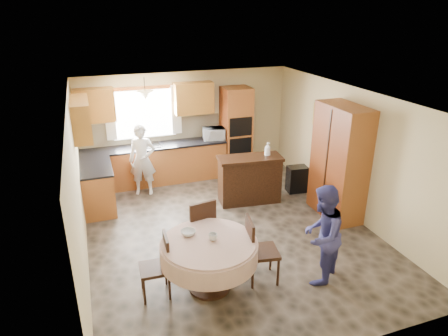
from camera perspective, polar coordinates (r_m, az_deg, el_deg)
floor at (r=7.48m, az=0.79°, el=-9.09°), size 5.00×6.00×0.01m
ceiling at (r=6.54m, az=0.91°, el=9.98°), size 5.00×6.00×0.01m
wall_back at (r=9.63m, az=-5.37°, el=6.21°), size 5.00×0.02×2.50m
wall_front at (r=4.56m, az=14.38°, el=-13.82°), size 5.00×0.02×2.50m
wall_left at (r=6.55m, az=-20.16°, el=-2.95°), size 0.02×6.00×2.50m
wall_right at (r=8.07m, az=17.76°, el=2.05°), size 0.02×6.00×2.50m
window at (r=9.34m, az=-11.41°, el=7.59°), size 1.40×0.03×1.10m
curtain_left at (r=9.21m, az=-16.03°, el=7.29°), size 0.22×0.02×1.15m
curtain_right at (r=9.41m, az=-6.84°, el=8.29°), size 0.22×0.02×1.15m
base_cab_back at (r=9.45m, az=-9.73°, el=0.47°), size 3.30×0.60×0.88m
counter_back at (r=9.29m, az=-9.91°, el=3.11°), size 3.30×0.64×0.04m
base_cab_left at (r=8.52m, az=-17.59°, el=-2.76°), size 0.60×1.20×0.88m
counter_left at (r=8.34m, az=-17.95°, el=0.11°), size 0.64×1.20×0.04m
backsplash at (r=9.48m, az=-10.34°, el=5.25°), size 3.30×0.02×0.55m
wall_cab_left at (r=9.05m, az=-18.06°, el=8.50°), size 0.85×0.33×0.72m
wall_cab_right at (r=9.35m, az=-4.35°, el=9.93°), size 0.90×0.33×0.72m
wall_cab_side at (r=8.04m, az=-19.75°, el=6.67°), size 0.33×1.20×0.72m
oven_tower at (r=9.73m, az=1.73°, el=5.30°), size 0.66×0.62×2.12m
oven_upper at (r=9.40m, az=2.43°, el=5.89°), size 0.56×0.01×0.45m
oven_lower at (r=9.55m, az=2.38°, el=3.00°), size 0.56×0.01×0.45m
pendant at (r=8.76m, az=-11.18°, el=10.16°), size 0.36×0.36×0.18m
sideboard at (r=8.40m, az=3.66°, el=-1.84°), size 1.37×0.69×0.94m
space_heater at (r=9.05m, az=10.37°, el=-1.56°), size 0.46×0.34×0.59m
cupboard at (r=7.93m, az=16.17°, el=0.79°), size 0.58×1.16×2.22m
dining_table at (r=5.82m, az=-2.15°, el=-11.88°), size 1.40×1.40×0.80m
chair_left at (r=5.84m, az=-9.19°, el=-13.21°), size 0.43×0.43×0.95m
chair_back at (r=6.48m, az=-3.43°, el=-8.31°), size 0.54×0.54×1.08m
chair_right at (r=6.02m, az=4.77°, el=-11.19°), size 0.52×0.52×1.04m
framed_picture at (r=8.76m, az=13.76°, el=7.15°), size 0.06×0.60×0.49m
microwave at (r=9.51m, az=-1.47°, el=4.91°), size 0.57×0.44×0.28m
person_sink at (r=8.81m, az=-11.57°, el=1.12°), size 0.66×0.52×1.57m
person_dining at (r=6.08m, az=13.80°, el=-9.28°), size 0.95×0.93×1.54m
bowl_sideboard at (r=8.08m, az=1.32°, el=1.04°), size 0.30×0.30×0.06m
bottle_sideboard at (r=8.31m, az=6.24°, el=2.55°), size 0.16×0.16×0.33m
cup_table at (r=5.72m, az=-1.59°, el=-9.82°), size 0.13×0.13×0.10m
bowl_table at (r=5.88m, az=-5.12°, el=-9.18°), size 0.23×0.23×0.07m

